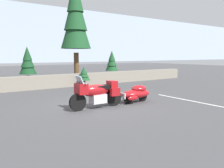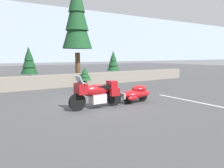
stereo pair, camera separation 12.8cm
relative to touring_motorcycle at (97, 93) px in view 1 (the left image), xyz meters
name	(u,v)px [view 1 (the left image)]	position (x,y,z in m)	size (l,w,h in m)	color
ground_plane	(99,105)	(0.38, 0.46, -0.62)	(80.00, 80.00, 0.00)	#424244
stone_guard_wall	(49,82)	(0.28, 6.45, -0.20)	(24.00, 0.59, 0.84)	gray
touring_motorcycle	(97,93)	(0.00, 0.00, 0.00)	(2.31, 0.77, 1.33)	black
car_shaped_trailer	(136,93)	(2.01, -0.03, -0.21)	(2.20, 0.79, 0.76)	black
pine_tree_tall	(75,16)	(2.86, 7.77, 4.32)	(2.19, 2.19, 7.88)	brown
pine_tree_secondary	(27,62)	(-0.66, 7.70, 1.04)	(1.11, 1.11, 2.66)	brown
pine_tree_far_right	(112,62)	(6.23, 8.03, 0.92)	(1.07, 1.07, 2.47)	brown
pine_sapling_near	(84,74)	(2.44, 5.78, 0.21)	(0.83, 0.83, 1.32)	brown
parking_stripe_marker	(187,100)	(4.29, -1.04, -0.62)	(0.12, 3.60, 0.01)	silver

